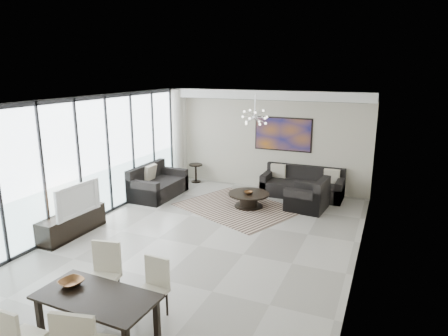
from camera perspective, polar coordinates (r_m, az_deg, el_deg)
The scene contains 19 objects.
room_shell at distance 7.56m, azimuth -0.64°, elevation -1.66°, with size 6.00×9.00×2.90m.
window_wall at distance 9.35m, azimuth -19.60°, elevation 0.70°, with size 0.37×8.95×2.90m.
soffit at distance 11.50m, azimuth 5.96°, elevation 10.37°, with size 5.98×0.40×0.26m, color white.
painting at distance 11.65m, azimuth 8.43°, elevation 4.79°, with size 1.68×0.04×0.98m, color #A15916.
chandelier at distance 9.74m, azimuth 4.43°, elevation 7.26°, with size 0.66×0.66×0.71m.
rug at distance 10.34m, azimuth 1.94°, elevation -5.67°, with size 2.80×2.16×0.01m, color black.
coffee_table at distance 10.37m, azimuth 3.54°, elevation -4.44°, with size 1.05×1.05×0.37m.
bowl_coffee at distance 10.25m, azimuth 3.51°, elevation -3.52°, with size 0.23×0.23×0.07m, color brown.
sofa_main at distance 11.41m, azimuth 11.14°, elevation -2.61°, with size 2.22×0.91×0.81m.
loveseat at distance 11.36m, azimuth -9.58°, elevation -2.51°, with size 0.98×1.74×0.87m.
armchair at distance 10.38m, azimuth 11.97°, elevation -4.30°, with size 1.01×1.06×0.82m.
side_table at distance 12.55m, azimuth -4.05°, elevation -0.28°, with size 0.42×0.42×0.58m.
tv_console at distance 9.25m, azimuth -20.89°, elevation -7.44°, with size 0.46×1.63×0.51m, color black.
television at distance 8.92m, azimuth -20.63°, elevation -4.17°, with size 1.17×0.15×0.67m, color gray.
dining_table at distance 5.67m, azimuth -17.73°, elevation -17.75°, with size 1.61×0.85×0.66m.
dining_chair_sw at distance 5.53m, azimuth -27.69°, elevation -20.49°, with size 0.42×0.42×0.89m.
dining_chair_nw at distance 6.43m, azimuth -16.73°, elevation -13.75°, with size 0.53×0.53×0.98m.
dining_chair_ne at distance 6.02m, azimuth -9.98°, elevation -16.01°, with size 0.42×0.42×0.88m.
bowl_dining at distance 5.95m, azimuth -20.99°, elevation -15.03°, with size 0.31×0.31×0.08m, color brown.
Camera 1 is at (3.39, -6.66, 3.50)m, focal length 32.00 mm.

